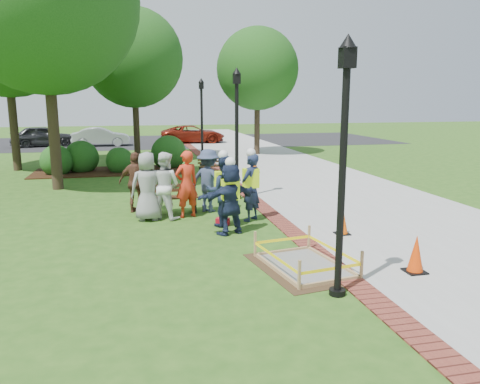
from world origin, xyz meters
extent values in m
plane|color=#285116|center=(0.00, 0.00, 0.00)|extent=(100.00, 100.00, 0.00)
cube|color=#9E9E99|center=(5.00, 10.00, 0.01)|extent=(6.00, 60.00, 0.02)
cube|color=maroon|center=(1.75, 10.00, 0.01)|extent=(0.50, 60.00, 0.03)
cube|color=#381E0F|center=(-3.00, 12.00, 0.02)|extent=(7.00, 3.00, 0.05)
cube|color=black|center=(0.00, 27.00, 0.00)|extent=(36.00, 12.00, 0.01)
cube|color=#47331E|center=(1.17, -1.63, 0.00)|extent=(2.05, 2.54, 0.01)
cube|color=gray|center=(1.17, -1.63, 0.02)|extent=(1.47, 1.97, 0.04)
cube|color=tan|center=(1.17, -1.63, 0.04)|extent=(1.61, 2.11, 0.08)
cube|color=tan|center=(1.17, -1.63, 0.28)|extent=(1.65, 2.14, 0.55)
cube|color=yellow|center=(1.17, -1.63, 0.30)|extent=(1.59, 2.08, 0.06)
cube|color=#56371D|center=(-1.03, 3.45, 0.47)|extent=(1.55, 0.53, 0.04)
cube|color=#56371D|center=(-1.05, 3.70, 0.70)|extent=(1.52, 0.12, 0.24)
cube|color=black|center=(-1.03, 3.45, 0.22)|extent=(1.41, 0.58, 0.45)
cube|color=brown|center=(1.32, 9.88, 0.42)|extent=(1.43, 0.95, 0.04)
cube|color=brown|center=(1.22, 10.08, 0.64)|extent=(1.27, 0.61, 0.22)
cube|color=black|center=(1.32, 9.88, 0.20)|extent=(1.33, 0.95, 0.41)
cube|color=black|center=(3.12, -2.39, 0.03)|extent=(0.38, 0.38, 0.05)
cone|color=#DB3A06|center=(3.12, -2.39, 0.40)|extent=(0.30, 0.30, 0.71)
cube|color=black|center=(2.86, 0.30, 0.02)|extent=(0.34, 0.34, 0.05)
cone|color=#F05307|center=(2.86, 0.30, 0.36)|extent=(0.27, 0.27, 0.63)
cube|color=black|center=(3.22, 10.28, 0.03)|extent=(0.41, 0.41, 0.05)
cone|color=#DE5307|center=(3.22, 10.28, 0.43)|extent=(0.32, 0.32, 0.75)
cube|color=#B40D1E|center=(0.18, 1.87, 0.09)|extent=(0.40, 0.32, 0.18)
cylinder|color=black|center=(1.25, -3.00, 1.90)|extent=(0.12, 0.12, 3.80)
cube|color=black|center=(1.25, -3.00, 3.90)|extent=(0.22, 0.22, 0.32)
cone|color=black|center=(1.25, -3.00, 4.15)|extent=(0.28, 0.28, 0.22)
cylinder|color=black|center=(1.25, -3.00, 0.05)|extent=(0.28, 0.28, 0.10)
cylinder|color=black|center=(1.25, 5.00, 1.90)|extent=(0.12, 0.12, 3.80)
cube|color=black|center=(1.25, 5.00, 3.90)|extent=(0.22, 0.22, 0.32)
cone|color=black|center=(1.25, 5.00, 4.15)|extent=(0.28, 0.28, 0.22)
cylinder|color=black|center=(1.25, 5.00, 0.05)|extent=(0.28, 0.28, 0.10)
cylinder|color=black|center=(1.25, 13.00, 1.90)|extent=(0.12, 0.12, 3.80)
cube|color=black|center=(1.25, 13.00, 3.90)|extent=(0.22, 0.22, 0.32)
cone|color=black|center=(1.25, 13.00, 4.15)|extent=(0.28, 0.28, 0.22)
cylinder|color=black|center=(1.25, 13.00, 0.05)|extent=(0.28, 0.28, 0.10)
cylinder|color=#3D2D1E|center=(-4.83, 8.10, 2.73)|extent=(0.39, 0.39, 5.46)
cylinder|color=#3D2D1E|center=(-1.87, 16.23, 2.22)|extent=(0.34, 0.34, 4.44)
sphere|color=#194714|center=(-1.87, 16.23, 5.39)|extent=(5.22, 5.22, 5.22)
cylinder|color=#3D2D1E|center=(5.14, 17.13, 2.05)|extent=(0.33, 0.33, 4.10)
sphere|color=#194714|center=(5.14, 17.13, 4.98)|extent=(4.76, 4.76, 4.76)
cylinder|color=#3D2D1E|center=(-7.37, 13.39, 2.70)|extent=(0.37, 0.37, 5.41)
sphere|color=#194714|center=(-7.37, 13.39, 6.57)|extent=(6.51, 6.51, 6.51)
sphere|color=#194714|center=(-5.37, 11.67, 0.00)|extent=(1.40, 1.40, 1.40)
sphere|color=#194714|center=(-4.38, 12.24, 0.00)|extent=(1.54, 1.54, 1.54)
sphere|color=#194714|center=(-2.69, 11.67, 0.00)|extent=(1.23, 1.23, 1.23)
sphere|color=#194714|center=(-0.42, 12.75, 0.00)|extent=(1.68, 1.68, 1.68)
sphere|color=#194714|center=(-2.83, 13.27, 0.00)|extent=(1.05, 1.05, 1.05)
imported|color=gray|center=(-1.71, 2.79, 0.94)|extent=(0.63, 0.43, 1.88)
imported|color=red|center=(-0.64, 2.89, 0.94)|extent=(0.70, 0.57, 1.87)
imported|color=white|center=(-1.25, 2.87, 0.93)|extent=(0.70, 0.67, 1.86)
imported|color=brown|center=(-2.01, 3.80, 0.89)|extent=(0.66, 0.54, 1.77)
imported|color=#333F5A|center=(0.06, 3.43, 0.92)|extent=(0.70, 0.67, 1.84)
imported|color=#1C214A|center=(0.21, 1.00, 0.88)|extent=(0.65, 0.53, 1.76)
cube|color=#C5F514|center=(0.21, 1.00, 1.13)|extent=(0.42, 0.26, 0.52)
sphere|color=white|center=(0.21, 1.00, 1.78)|extent=(0.25, 0.25, 0.25)
imported|color=#17183D|center=(1.01, 2.14, 0.92)|extent=(0.69, 0.68, 1.84)
cube|color=#C5F514|center=(1.01, 2.14, 1.18)|extent=(0.42, 0.26, 0.52)
sphere|color=white|center=(1.01, 2.14, 1.86)|extent=(0.25, 0.25, 0.25)
imported|color=#1A2245|center=(0.18, 1.75, 0.92)|extent=(0.63, 0.44, 1.85)
cube|color=#C5F514|center=(0.18, 1.75, 1.18)|extent=(0.42, 0.26, 0.52)
sphere|color=white|center=(0.18, 1.75, 1.87)|extent=(0.25, 0.25, 0.25)
imported|color=#2B2C2E|center=(-8.19, 24.89, 0.00)|extent=(3.06, 5.15, 1.57)
imported|color=#BBBCC1|center=(-4.29, 24.31, 0.00)|extent=(1.96, 4.35, 1.41)
imported|color=maroon|center=(2.30, 25.30, 0.00)|extent=(2.16, 4.51, 1.44)
camera|label=1|loc=(-2.01, -9.92, 3.28)|focal=35.00mm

